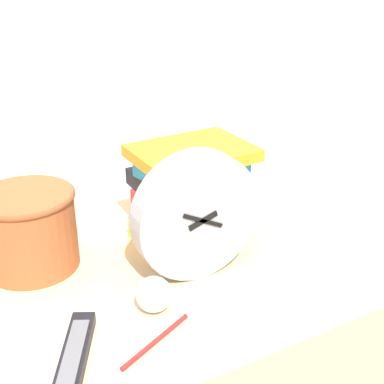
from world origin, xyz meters
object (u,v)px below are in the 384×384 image
object	(u,v)px
basket	(29,228)
tv_remote	(74,358)
crumpled_paper_ball	(154,294)
pen	(156,341)
book_stack	(189,190)
desk_clock	(197,216)

from	to	relation	value
basket	tv_remote	world-z (taller)	basket
tv_remote	crumpled_paper_ball	size ratio (longest dim) A/B	3.04
pen	basket	bearing A→B (deg)	109.29
book_stack	pen	xyz separation A→B (m)	(-0.21, -0.28, -0.10)
basket	crumpled_paper_ball	distance (m)	0.29
book_stack	pen	distance (m)	0.36
book_stack	tv_remote	world-z (taller)	book_stack
desk_clock	book_stack	bearing A→B (deg)	67.30
crumpled_paper_ball	pen	bearing A→B (deg)	-113.58
desk_clock	pen	size ratio (longest dim) A/B	1.69
desk_clock	book_stack	xyz separation A→B (m)	(0.06, 0.14, -0.02)
basket	pen	size ratio (longest dim) A/B	1.28
book_stack	tv_remote	xyz separation A→B (m)	(-0.34, -0.26, -0.10)
book_stack	pen	world-z (taller)	book_stack
basket	crumpled_paper_ball	bearing A→B (deg)	-58.81
book_stack	basket	xyz separation A→B (m)	(-0.32, 0.04, -0.02)
desk_clock	basket	distance (m)	0.32
basket	pen	world-z (taller)	basket
crumpled_paper_ball	desk_clock	bearing A→B (deg)	27.88
desk_clock	pen	distance (m)	0.24
basket	pen	distance (m)	0.35
tv_remote	pen	world-z (taller)	tv_remote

